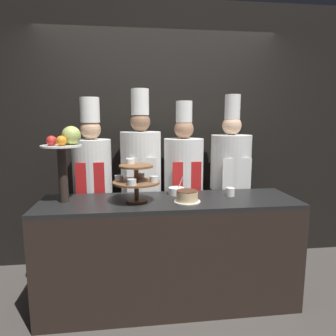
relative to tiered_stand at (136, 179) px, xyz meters
The scene contains 12 objects.
ground_plane 1.17m from the tiered_stand, 45.04° to the right, with size 14.00×14.00×0.00m, color #47423D.
wall_back 1.00m from the tiered_stand, 73.51° to the left, with size 10.00×0.06×2.80m.
buffet_counter 0.70m from the tiered_stand, ahead, with size 2.13×0.59×0.92m.
tiered_stand is the anchor object (origin of this frame).
fruit_pedestal 0.61m from the tiered_stand, behind, with size 0.32×0.32×0.61m.
cake_round 0.43m from the tiered_stand, ahead, with size 0.22×0.22×0.09m.
cup_white 0.83m from the tiered_stand, ahead, with size 0.07×0.07×0.07m.
serving_bowl_far 0.43m from the tiered_stand, 28.83° to the left, with size 0.14×0.14×0.16m.
chef_left 0.69m from the tiered_stand, 127.31° to the left, with size 0.37×0.37×1.78m.
chef_center_left 0.55m from the tiered_stand, 83.92° to the left, with size 0.39×0.39×1.86m.
chef_center_right 0.74m from the tiered_stand, 48.20° to the left, with size 0.39×0.39×1.75m.
chef_right 1.11m from the tiered_stand, 29.13° to the left, with size 0.40×0.40×1.82m.
Camera 1 is at (-0.31, -2.08, 1.57)m, focal length 32.00 mm.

